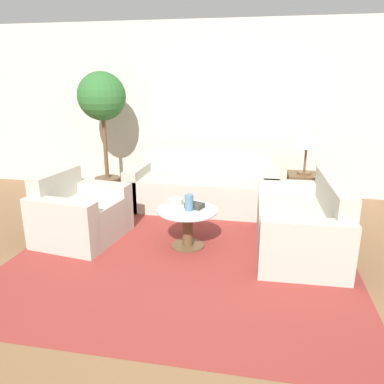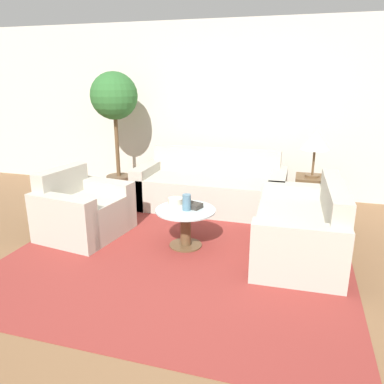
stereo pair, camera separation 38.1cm
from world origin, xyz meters
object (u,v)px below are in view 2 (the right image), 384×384
object	(u,v)px
potted_plant	(115,107)
book_stack	(193,205)
armchair	(81,212)
bowl	(175,201)
table_lamp	(316,141)
vase	(187,202)
coffee_table	(186,223)
sofa_main	(211,188)
loveseat	(304,230)

from	to	relation	value
potted_plant	book_stack	world-z (taller)	potted_plant
armchair	bowl	xyz separation A→B (m)	(1.12, 0.16, 0.19)
table_lamp	vase	bearing A→B (deg)	-135.71
armchair	table_lamp	bearing A→B (deg)	-55.86
vase	book_stack	size ratio (longest dim) A/B	0.79
coffee_table	book_stack	bearing A→B (deg)	49.95
vase	coffee_table	bearing A→B (deg)	140.30
sofa_main	book_stack	world-z (taller)	sofa_main
coffee_table	sofa_main	bearing A→B (deg)	91.75
table_lamp	armchair	bearing A→B (deg)	-154.16
bowl	book_stack	xyz separation A→B (m)	(0.22, -0.07, -0.01)
sofa_main	loveseat	xyz separation A→B (m)	(1.28, -1.19, 0.00)
vase	bowl	bearing A→B (deg)	138.68
armchair	bowl	distance (m)	1.14
armchair	potted_plant	world-z (taller)	potted_plant
table_lamp	book_stack	bearing A→B (deg)	-136.82
vase	book_stack	bearing A→B (deg)	64.09
vase	sofa_main	bearing A→B (deg)	92.50
coffee_table	book_stack	distance (m)	0.20
sofa_main	loveseat	size ratio (longest dim) A/B	1.35
armchair	table_lamp	size ratio (longest dim) A/B	1.79
bowl	book_stack	bearing A→B (deg)	-17.61
loveseat	vase	distance (m)	1.26
loveseat	sofa_main	bearing A→B (deg)	-134.67
potted_plant	vase	xyz separation A→B (m)	(1.60, -1.57, -0.84)
coffee_table	bowl	bearing A→B (deg)	138.50
loveseat	vase	bearing A→B (deg)	-83.41
coffee_table	table_lamp	bearing A→B (deg)	43.54
loveseat	potted_plant	bearing A→B (deg)	-117.94
sofa_main	loveseat	world-z (taller)	sofa_main
coffee_table	potted_plant	size ratio (longest dim) A/B	0.35
coffee_table	bowl	xyz separation A→B (m)	(-0.16, 0.14, 0.19)
book_stack	coffee_table	bearing A→B (deg)	-110.80
coffee_table	potted_plant	xyz separation A→B (m)	(-1.58, 1.55, 1.08)
vase	potted_plant	bearing A→B (deg)	135.58
armchair	coffee_table	world-z (taller)	armchair
sofa_main	potted_plant	distance (m)	1.89
vase	book_stack	world-z (taller)	vase
table_lamp	bowl	xyz separation A→B (m)	(-1.47, -1.09, -0.56)
loveseat	bowl	distance (m)	1.41
sofa_main	table_lamp	xyz separation A→B (m)	(1.34, -0.12, 0.75)
potted_plant	book_stack	distance (m)	2.39
bowl	loveseat	bearing A→B (deg)	0.77
vase	book_stack	distance (m)	0.11
coffee_table	vase	xyz separation A→B (m)	(0.02, -0.02, 0.24)
sofa_main	armchair	distance (m)	1.84
coffee_table	bowl	world-z (taller)	bowl
bowl	potted_plant	bearing A→B (deg)	135.21
table_lamp	potted_plant	size ratio (longest dim) A/B	0.31
armchair	table_lamp	world-z (taller)	table_lamp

